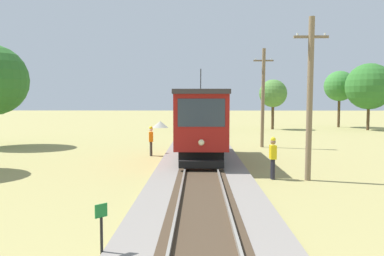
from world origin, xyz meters
TOP-DOWN VIEW (x-y plane):
  - red_tram at (0.00, 17.09)m, footprint 2.60×8.54m
  - freight_car at (0.00, 39.24)m, footprint 2.40×5.20m
  - utility_pole_near_tram at (4.41, 11.90)m, footprint 1.40×0.35m
  - utility_pole_mid at (4.41, 23.19)m, footprint 1.40×0.60m
  - trackside_signal_marker at (-2.11, 3.90)m, footprint 0.21×0.21m
  - gravel_pile at (-4.90, 43.29)m, footprint 2.04×2.04m
  - track_worker at (3.00, 12.14)m, footprint 0.26×0.39m
  - second_worker at (-2.98, 18.88)m, footprint 0.31×0.42m
  - tree_left_near at (8.52, 40.64)m, footprint 3.22×3.22m
  - tree_right_near at (17.53, 44.34)m, footprint 3.78×3.78m
  - tree_right_far at (19.08, 39.56)m, footprint 5.18×5.18m

SIDE VIEW (x-z plane):
  - gravel_pile at x=-4.90m, z-range 0.00..0.81m
  - trackside_signal_marker at x=-2.11m, z-range 0.08..1.26m
  - track_worker at x=3.00m, z-range 0.09..1.88m
  - second_worker at x=-2.98m, z-range 0.09..1.88m
  - freight_car at x=0.00m, z-range 0.40..2.71m
  - red_tram at x=0.00m, z-range -0.20..4.59m
  - utility_pole_near_tram at x=4.41m, z-range 0.10..6.76m
  - utility_pole_mid at x=4.41m, z-range 0.10..7.04m
  - tree_left_near at x=8.52m, z-range 1.26..7.06m
  - tree_right_far at x=19.08m, z-range 1.17..8.71m
  - tree_right_near at x=17.53m, z-range 1.62..8.69m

